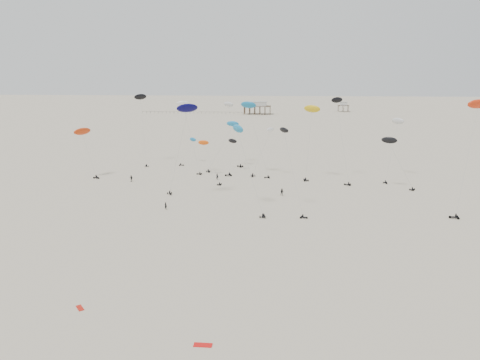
# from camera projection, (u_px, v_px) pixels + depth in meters

# --- Properties ---
(ground_plane) EXTENTS (900.00, 900.00, 0.00)m
(ground_plane) POSITION_uv_depth(u_px,v_px,m) (261.00, 142.00, 219.71)
(ground_plane) COLOR beige
(pavilion_main) EXTENTS (21.00, 13.00, 9.80)m
(pavilion_main) POSITION_uv_depth(u_px,v_px,m) (257.00, 109.00, 365.25)
(pavilion_main) COLOR brown
(pavilion_main) RESTS_ON ground
(pavilion_small) EXTENTS (9.00, 7.00, 8.00)m
(pavilion_small) POSITION_uv_depth(u_px,v_px,m) (343.00, 107.00, 388.42)
(pavilion_small) COLOR brown
(pavilion_small) RESTS_ON ground
(pier_fence) EXTENTS (80.20, 0.20, 1.50)m
(pier_fence) POSITION_uv_depth(u_px,v_px,m) (192.00, 113.00, 370.57)
(pier_fence) COLOR black
(pier_fence) RESTS_ON ground
(rig_0) EXTENTS (10.11, 15.24, 19.17)m
(rig_0) POSITION_uv_depth(u_px,v_px,m) (228.00, 133.00, 158.25)
(rig_0) COLOR black
(rig_0) RESTS_ON ground
(rig_1) EXTENTS (9.68, 16.27, 18.34)m
(rig_1) POSITION_uv_depth(u_px,v_px,m) (208.00, 153.00, 143.07)
(rig_1) COLOR black
(rig_1) RESTS_ON ground
(rig_2) EXTENTS (3.78, 12.95, 13.10)m
(rig_2) POSITION_uv_depth(u_px,v_px,m) (231.00, 155.00, 150.56)
(rig_2) COLOR black
(rig_2) RESTS_ON ground
(rig_3) EXTENTS (7.43, 6.31, 15.01)m
(rig_3) POSITION_uv_depth(u_px,v_px,m) (261.00, 153.00, 145.24)
(rig_3) COLOR black
(rig_3) RESTS_ON ground
(rig_4) EXTENTS (8.07, 16.14, 20.90)m
(rig_4) POSITION_uv_depth(u_px,v_px,m) (396.00, 131.00, 143.20)
(rig_4) COLOR black
(rig_4) RESTS_ON ground
(rig_5) EXTENTS (9.63, 6.93, 14.73)m
(rig_5) POSITION_uv_depth(u_px,v_px,m) (394.00, 150.00, 129.68)
(rig_5) COLOR black
(rig_5) RESTS_ON ground
(rig_6) EXTENTS (9.10, 5.23, 24.14)m
(rig_6) POSITION_uv_depth(u_px,v_px,m) (185.00, 117.00, 120.10)
(rig_6) COLOR black
(rig_6) RESTS_ON ground
(rig_7) EXTENTS (5.29, 10.44, 11.05)m
(rig_7) POSITION_uv_depth(u_px,v_px,m) (189.00, 147.00, 166.76)
(rig_7) COLOR black
(rig_7) RESTS_ON ground
(rig_8) EXTENTS (7.72, 14.60, 25.27)m
(rig_8) POSITION_uv_depth(u_px,v_px,m) (141.00, 106.00, 165.80)
(rig_8) COLOR black
(rig_8) RESTS_ON ground
(rig_9) EXTENTS (8.62, 12.22, 22.29)m
(rig_9) POSITION_uv_depth(u_px,v_px,m) (231.00, 119.00, 163.27)
(rig_9) COLOR black
(rig_9) RESTS_ON ground
(rig_10) EXTENTS (5.96, 15.19, 25.59)m
(rig_10) POSITION_uv_depth(u_px,v_px,m) (340.00, 123.00, 139.05)
(rig_10) COLOR black
(rig_10) RESTS_ON ground
(rig_11) EXTENTS (7.18, 12.31, 20.34)m
(rig_11) POSITION_uv_depth(u_px,v_px,m) (290.00, 158.00, 107.50)
(rig_11) COLOR black
(rig_11) RESTS_ON ground
(rig_12) EXTENTS (8.19, 3.81, 23.23)m
(rig_12) POSITION_uv_depth(u_px,v_px,m) (186.00, 117.00, 146.02)
(rig_12) COLOR black
(rig_12) RESTS_ON ground
(rig_13) EXTENTS (10.99, 14.03, 26.81)m
(rig_13) POSITION_uv_depth(u_px,v_px,m) (474.00, 123.00, 107.44)
(rig_13) COLOR black
(rig_13) RESTS_ON ground
(rig_14) EXTENTS (8.77, 7.40, 15.47)m
(rig_14) POSITION_uv_depth(u_px,v_px,m) (84.00, 137.00, 143.01)
(rig_14) COLOR black
(rig_14) RESTS_ON ground
(rig_15) EXTENTS (5.72, 9.31, 22.32)m
(rig_15) POSITION_uv_depth(u_px,v_px,m) (311.00, 120.00, 140.10)
(rig_15) COLOR black
(rig_15) RESTS_ON ground
(rig_16) EXTENTS (9.52, 13.60, 21.00)m
(rig_16) POSITION_uv_depth(u_px,v_px,m) (243.00, 145.00, 109.24)
(rig_16) COLOR black
(rig_16) RESTS_ON ground
(rig_17) EXTENTS (10.39, 10.18, 23.60)m
(rig_17) POSITION_uv_depth(u_px,v_px,m) (250.00, 112.00, 145.68)
(rig_17) COLOR black
(rig_17) RESTS_ON ground
(spectator_0) EXTENTS (0.87, 0.75, 2.01)m
(spectator_0) POSITION_uv_depth(u_px,v_px,m) (166.00, 209.00, 110.51)
(spectator_0) COLOR black
(spectator_0) RESTS_ON ground
(spectator_1) EXTENTS (1.14, 0.74, 2.21)m
(spectator_1) POSITION_uv_depth(u_px,v_px,m) (282.00, 195.00, 122.95)
(spectator_1) COLOR black
(spectator_1) RESTS_ON ground
(spectator_2) EXTENTS (1.47, 1.07, 2.24)m
(spectator_2) POSITION_uv_depth(u_px,v_px,m) (131.00, 181.00, 138.80)
(spectator_2) COLOR black
(spectator_2) RESTS_ON ground
(spectator_3) EXTENTS (0.83, 0.61, 2.16)m
(spectator_3) POSITION_uv_depth(u_px,v_px,m) (217.00, 179.00, 141.45)
(spectator_3) COLOR black
(spectator_3) RESTS_ON ground
(grounded_kite_a) EXTENTS (2.20, 0.91, 0.08)m
(grounded_kite_a) POSITION_uv_depth(u_px,v_px,m) (203.00, 345.00, 55.31)
(grounded_kite_a) COLOR red
(grounded_kite_a) RESTS_ON ground
(grounded_kite_b) EXTENTS (1.67, 1.84, 0.07)m
(grounded_kite_b) POSITION_uv_depth(u_px,v_px,m) (80.00, 308.00, 64.05)
(grounded_kite_b) COLOR red
(grounded_kite_b) RESTS_ON ground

